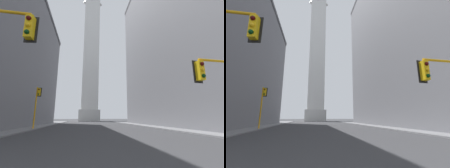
{
  "view_description": "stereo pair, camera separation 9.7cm",
  "coord_description": "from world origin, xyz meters",
  "views": [
    {
      "loc": [
        -2.17,
        -0.25,
        1.65
      ],
      "look_at": [
        6.88,
        49.46,
        13.02
      ],
      "focal_mm": 24.0,
      "sensor_mm": 36.0,
      "label": 1
    },
    {
      "loc": [
        -2.08,
        -0.27,
        1.65
      ],
      "look_at": [
        6.88,
        49.46,
        13.02
      ],
      "focal_mm": 24.0,
      "sensor_mm": 36.0,
      "label": 2
    }
  ],
  "objects": [
    {
      "name": "obelisk",
      "position": [
        0.0,
        70.32,
        33.84
      ],
      "size": [
        9.27,
        9.27,
        70.22
      ],
      "color": "silver",
      "rests_on": "ground_plane"
    },
    {
      "name": "sidewalk_right",
      "position": [
        11.36,
        25.31,
        0.07
      ],
      "size": [
        5.0,
        84.38,
        0.15
      ],
      "primitive_type": "cube",
      "color": "slate",
      "rests_on": "ground_plane"
    },
    {
      "name": "traffic_light_mid_left",
      "position": [
        -9.06,
        23.23,
        3.99
      ],
      "size": [
        0.79,
        0.51,
        6.07
      ],
      "color": "orange",
      "rests_on": "ground_plane"
    },
    {
      "name": "sidewalk_left",
      "position": [
        -11.36,
        25.31,
        0.07
      ],
      "size": [
        5.0,
        84.38,
        0.15
      ],
      "primitive_type": "cube",
      "color": "slate",
      "rests_on": "ground_plane"
    },
    {
      "name": "building_right",
      "position": [
        22.32,
        24.7,
        20.06
      ],
      "size": [
        22.04,
        44.88,
        40.09
      ],
      "color": "slate",
      "rests_on": "ground_plane"
    }
  ]
}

